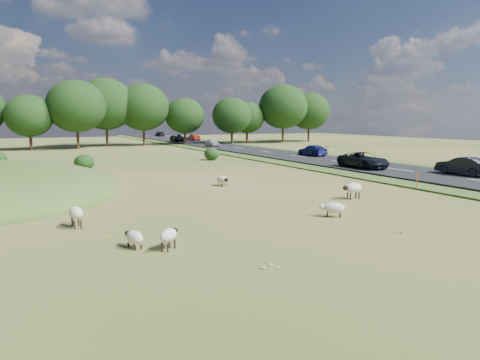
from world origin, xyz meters
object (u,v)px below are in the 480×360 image
Objects in this scene: car_2 at (179,138)px; car_3 at (194,137)px; car_0 at (363,160)px; sheep_4 at (333,208)px; sheep_5 at (222,179)px; car_4 at (312,150)px; car_6 at (464,166)px; sheep_2 at (169,235)px; sheep_3 at (134,237)px; sheep_1 at (76,213)px; car_5 at (212,143)px; sheep_0 at (353,188)px; car_1 at (160,134)px; marker_post at (417,181)px.

car_2 is 1.28× the size of car_3.
sheep_4 is at bearing -136.73° from car_0.
car_3 is (19.22, 56.69, 0.45)m from sheep_5.
car_0 is 13.56m from car_4.
car_2 is 1.17× the size of car_6.
car_2 reaches higher than sheep_4.
car_0 is at bearing -10.44° from sheep_2.
sheep_2 is at bearing -139.82° from sheep_3.
sheep_1 is 0.99× the size of sheep_5.
sheep_2 is at bearing -114.68° from car_5.
car_3 is at bearing -27.89° from sheep_1.
sheep_2 is (-12.78, -4.71, -0.12)m from sheep_0.
sheep_2 is 0.29× the size of car_5.
car_0 is (24.44, 14.51, 0.55)m from sheep_3.
sheep_5 is (10.59, 7.80, -0.18)m from sheep_1.
car_4 is (29.80, 23.31, 0.25)m from sheep_1.
car_0 is at bearing -133.52° from sheep_0.
car_0 is 54.34m from car_3.
car_3 is at bearing 25.01° from sheep_2.
sheep_5 is at bearing 76.74° from car_1.
car_5 is at bearing 85.01° from car_1.
car_0 is (4.30, 9.80, 0.37)m from marker_post.
sheep_3 is at bearing 100.57° from sheep_2.
car_0 is at bearing 85.99° from car_3.
car_2 is (4.30, 62.35, 0.37)m from marker_post.
sheep_5 is at bearing -49.46° from sheep_4.
car_3 is 0.90× the size of car_4.
car_6 is (19.22, -4.90, 0.51)m from sheep_5.
sheep_4 is 0.24× the size of car_2.
car_2 reaches higher than sheep_5.
marker_post is 0.23× the size of car_0.
car_0 is 1.17× the size of car_6.
car_3 is 41.19m from car_4.
car_5 is at bearing 84.59° from marker_post.
sheep_5 is 0.30× the size of car_6.
sheep_2 is 98.20m from car_1.
car_5 reaches higher than sheep_5.
car_5 is at bearing -80.43° from car_4.
car_0 is (26.00, 10.30, 0.32)m from sheep_1.
car_6 is (28.24, 7.11, 0.56)m from sheep_3.
car_1 is (27.16, 94.37, 0.31)m from sheep_2.
car_0 is at bearing -62.81° from car_6.
car_4 is at bearing 121.50° from sheep_5.
marker_post is at bearing -27.58° from sheep_2.
sheep_3 is at bearing -166.84° from marker_post.
car_0 is at bearing -90.00° from car_2.
car_6 is (14.37, 3.18, 0.31)m from sheep_0.
sheep_1 is 27.97m from car_0.
car_3 is at bearing 78.48° from car_5.
sheep_3 is at bearing 44.26° from car_4.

